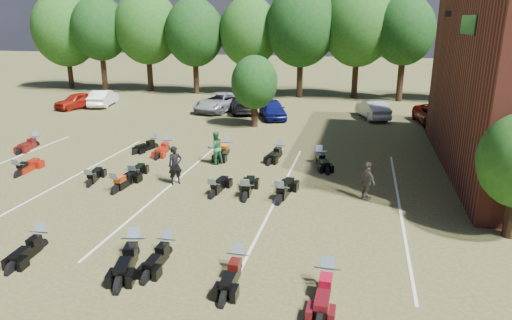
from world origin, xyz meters
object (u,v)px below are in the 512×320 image
(person_green, at_px, (215,148))
(motorcycle_7, at_px, (19,176))
(motorcycle_3, at_px, (135,258))
(motorcycle_14, at_px, (36,146))
(car_0, at_px, (77,101))
(person_grey, at_px, (367,181))
(car_4, at_px, (273,109))
(person_black, at_px, (175,165))

(person_green, height_order, motorcycle_7, person_green)
(motorcycle_3, distance_m, motorcycle_14, 16.12)
(car_0, relative_size, motorcycle_3, 1.58)
(motorcycle_3, bearing_deg, person_grey, 30.07)
(motorcycle_14, bearing_deg, car_4, 35.86)
(person_grey, height_order, motorcycle_14, person_grey)
(person_grey, bearing_deg, motorcycle_14, 39.15)
(car_0, distance_m, person_black, 21.75)
(person_black, relative_size, person_green, 1.01)
(car_4, distance_m, motorcycle_14, 16.47)
(person_grey, relative_size, motorcycle_14, 0.74)
(person_black, height_order, motorcycle_7, person_black)
(car_4, xyz_separation_m, motorcycle_14, (-12.13, -11.12, -0.71))
(person_green, bearing_deg, car_0, -78.80)
(car_0, distance_m, motorcycle_14, 12.28)
(person_green, relative_size, motorcycle_3, 0.71)
(car_0, xyz_separation_m, car_4, (16.83, -0.21, 0.05))
(person_grey, distance_m, motorcycle_3, 9.78)
(person_black, bearing_deg, car_0, 93.75)
(car_4, bearing_deg, motorcycle_7, -141.82)
(car_0, bearing_deg, motorcycle_14, -45.17)
(motorcycle_14, bearing_deg, motorcycle_3, -48.54)
(person_grey, bearing_deg, person_black, 51.33)
(car_0, height_order, motorcycle_7, car_0)
(motorcycle_7, bearing_deg, car_0, -69.01)
(car_4, distance_m, person_black, 15.30)
(car_0, xyz_separation_m, person_grey, (23.80, -15.42, 0.17))
(person_green, height_order, motorcycle_14, person_green)
(person_black, bearing_deg, motorcycle_3, -119.35)
(person_green, bearing_deg, motorcycle_7, -16.76)
(motorcycle_14, bearing_deg, person_grey, -18.75)
(person_black, relative_size, motorcycle_7, 0.80)
(person_green, distance_m, motorcycle_14, 11.52)
(person_green, height_order, motorcycle_3, person_green)
(motorcycle_7, bearing_deg, person_green, -158.93)
(person_black, distance_m, person_grey, 8.48)
(car_0, height_order, car_4, car_4)
(car_0, relative_size, person_grey, 2.34)
(person_green, bearing_deg, person_grey, 115.06)
(car_4, bearing_deg, person_green, -114.89)
(car_4, bearing_deg, motorcycle_14, -159.17)
(car_0, bearing_deg, motorcycle_3, -30.61)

